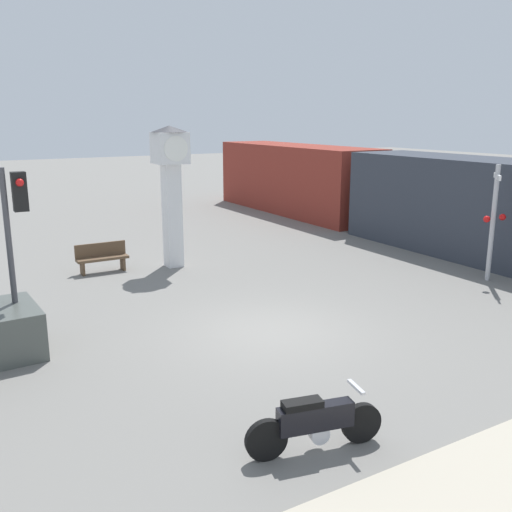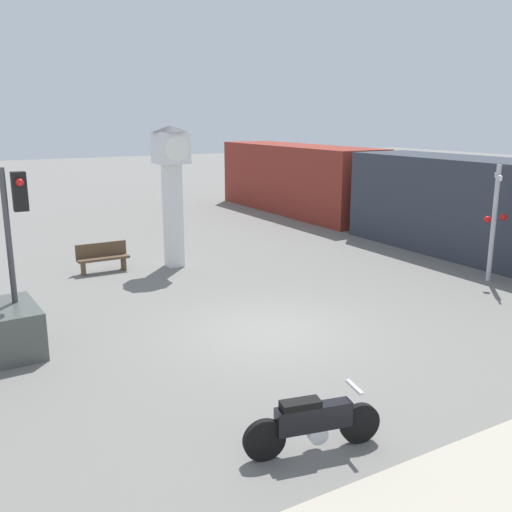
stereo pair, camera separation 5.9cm
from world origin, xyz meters
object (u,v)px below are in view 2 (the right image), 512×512
clock_tower (172,175)px  bench (103,257)px  railroad_crossing_signal (494,218)px  freight_train (372,191)px  motorcycle (313,423)px  traffic_light (15,225)px

clock_tower → bench: bearing=168.4°
bench → railroad_crossing_signal: bearing=-34.9°
bench → freight_train: bearing=5.0°
motorcycle → traffic_light: size_ratio=0.55×
freight_train → railroad_crossing_signal: bearing=-105.7°
motorcycle → traffic_light: (-2.99, 6.34, 2.18)m
freight_train → traffic_light: (-15.01, -6.20, 0.93)m
clock_tower → railroad_crossing_signal: size_ratio=1.31×
clock_tower → railroad_crossing_signal: clock_tower is taller
clock_tower → freight_train: clock_tower is taller
traffic_light → bench: traffic_light is taller
traffic_light → bench: (3.07, 5.16, -2.14)m
motorcycle → clock_tower: bearing=90.5°
freight_train → traffic_light: bearing=-157.6°
traffic_light → bench: bearing=59.2°
motorcycle → bench: 11.50m
railroad_crossing_signal → bench: size_ratio=2.16×
traffic_light → clock_tower: bearing=41.5°
motorcycle → railroad_crossing_signal: railroad_crossing_signal is taller
freight_train → railroad_crossing_signal: (-2.20, -7.83, 0.19)m
clock_tower → traffic_light: size_ratio=1.19×
motorcycle → freight_train: freight_train is taller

